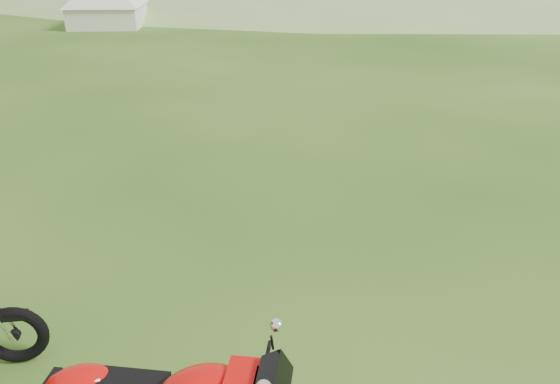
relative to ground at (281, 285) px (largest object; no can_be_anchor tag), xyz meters
name	(u,v)px	position (x,y,z in m)	size (l,w,h in m)	color
ground	(281,285)	(0.00, 0.00, 0.00)	(120.00, 120.00, 0.00)	#204B10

